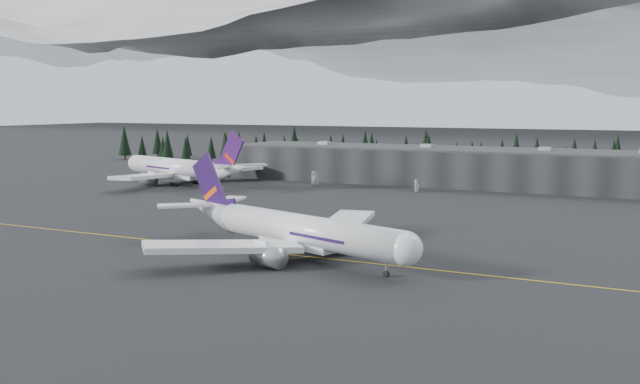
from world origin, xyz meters
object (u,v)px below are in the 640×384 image
at_px(jet_parked, 183,169).
at_px(gse_vehicle_b, 417,190).
at_px(gse_vehicle_a, 315,184).
at_px(terminal, 454,166).
at_px(jet_main, 288,228).

relative_size(jet_parked, gse_vehicle_b, 15.96).
bearing_deg(gse_vehicle_a, terminal, 4.82).
bearing_deg(gse_vehicle_b, terminal, 138.52).
xyz_separation_m(terminal, jet_main, (4.65, -127.64, -1.24)).
bearing_deg(terminal, gse_vehicle_b, -99.51).
height_order(jet_main, jet_parked, jet_parked).
distance_m(jet_main, jet_parked, 122.53).
bearing_deg(jet_main, gse_vehicle_a, 132.80).
distance_m(gse_vehicle_a, gse_vehicle_b, 36.78).
distance_m(jet_main, gse_vehicle_a, 112.15).
xyz_separation_m(jet_main, gse_vehicle_a, (-45.90, 102.23, -4.36)).
bearing_deg(gse_vehicle_a, jet_main, -92.64).
relative_size(terminal, gse_vehicle_b, 39.18).
bearing_deg(gse_vehicle_a, gse_vehicle_b, -28.99).
bearing_deg(terminal, jet_main, -87.91).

